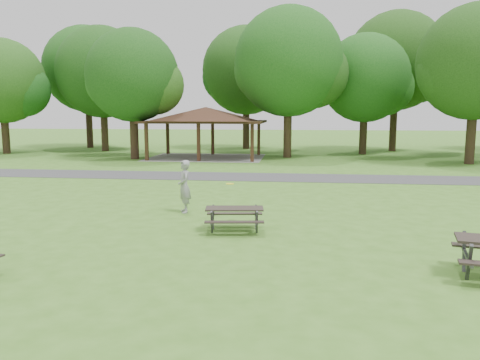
% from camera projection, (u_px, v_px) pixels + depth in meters
% --- Properties ---
extents(ground, '(160.00, 160.00, 0.00)m').
position_uv_depth(ground, '(177.00, 259.00, 10.89)').
color(ground, '#407722').
rests_on(ground, ground).
extents(asphalt_path, '(120.00, 3.20, 0.02)m').
position_uv_depth(asphalt_path, '(244.00, 177.00, 24.64)').
color(asphalt_path, '#3F3E41').
rests_on(asphalt_path, ground).
extents(pavilion, '(8.60, 7.01, 3.76)m').
position_uv_depth(pavilion, '(206.00, 116.00, 34.50)').
color(pavilion, '#392414').
rests_on(pavilion, ground).
extents(tree_row_b, '(7.14, 6.80, 9.28)m').
position_uv_depth(tree_row_b, '(3.00, 83.00, 37.67)').
color(tree_row_b, '#312115').
rests_on(tree_row_b, ground).
extents(tree_row_c, '(8.19, 7.80, 10.67)m').
position_uv_depth(tree_row_c, '(104.00, 75.00, 40.13)').
color(tree_row_c, '#302015').
rests_on(tree_row_c, ground).
extents(tree_row_d, '(6.93, 6.60, 9.27)m').
position_uv_depth(tree_row_d, '(134.00, 78.00, 33.26)').
color(tree_row_d, '#2F1F15').
rests_on(tree_row_d, ground).
extents(tree_row_e, '(8.40, 8.00, 11.02)m').
position_uv_depth(tree_row_e, '(290.00, 65.00, 34.23)').
color(tree_row_e, '#322416').
rests_on(tree_row_e, ground).
extents(tree_row_f, '(7.35, 7.00, 9.55)m').
position_uv_depth(tree_row_f, '(366.00, 81.00, 37.08)').
color(tree_row_f, black).
rests_on(tree_row_f, ground).
extents(tree_row_g, '(7.77, 7.40, 10.25)m').
position_uv_depth(tree_row_g, '(477.00, 66.00, 29.90)').
color(tree_row_g, black).
rests_on(tree_row_g, ground).
extents(tree_deep_a, '(8.40, 8.00, 11.38)m').
position_uv_depth(tree_deep_a, '(88.00, 72.00, 43.85)').
color(tree_deep_a, black).
rests_on(tree_deep_a, ground).
extents(tree_deep_b, '(8.40, 8.00, 11.13)m').
position_uv_depth(tree_deep_b, '(247.00, 73.00, 42.56)').
color(tree_deep_b, black).
rests_on(tree_deep_b, ground).
extents(tree_deep_c, '(8.82, 8.40, 11.90)m').
position_uv_depth(tree_deep_c, '(397.00, 64.00, 39.92)').
color(tree_deep_c, '#321F16').
rests_on(tree_deep_c, ground).
extents(picnic_table_middle, '(1.79, 1.51, 0.71)m').
position_uv_depth(picnic_table_middle, '(234.00, 213.00, 13.35)').
color(picnic_table_middle, '#2C251F').
rests_on(picnic_table_middle, ground).
extents(frisbee_in_flight, '(0.26, 0.26, 0.02)m').
position_uv_depth(frisbee_in_flight, '(230.00, 184.00, 14.97)').
color(frisbee_in_flight, yellow).
rests_on(frisbee_in_flight, ground).
extents(frisbee_thrower, '(0.65, 0.77, 1.79)m').
position_uv_depth(frisbee_thrower, '(184.00, 186.00, 15.82)').
color(frisbee_thrower, '#939396').
rests_on(frisbee_thrower, ground).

